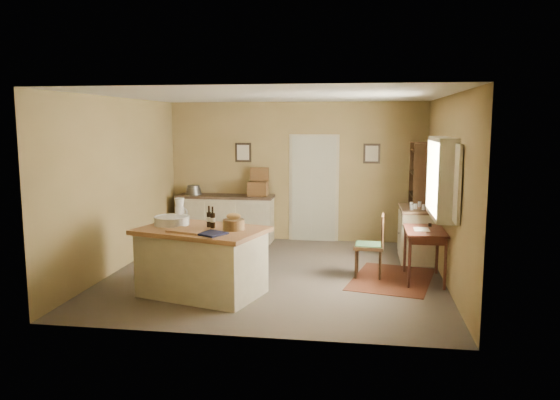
{
  "coord_description": "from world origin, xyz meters",
  "views": [
    {
      "loc": [
        1.28,
        -8.05,
        2.32
      ],
      "look_at": [
        0.06,
        0.0,
        1.15
      ],
      "focal_mm": 35.0,
      "sensor_mm": 36.0,
      "label": 1
    }
  ],
  "objects_px": {
    "sideboard": "(226,216)",
    "writing_desk": "(425,236)",
    "desk_chair": "(369,246)",
    "work_island": "(202,259)",
    "right_cabinet": "(416,233)",
    "shelving_unit": "(422,198)"
  },
  "relations": [
    {
      "from": "sideboard",
      "to": "writing_desk",
      "type": "distance_m",
      "value": 4.19
    },
    {
      "from": "work_island",
      "to": "desk_chair",
      "type": "relative_size",
      "value": 2.0
    },
    {
      "from": "writing_desk",
      "to": "shelving_unit",
      "type": "distance_m",
      "value": 1.91
    },
    {
      "from": "sideboard",
      "to": "writing_desk",
      "type": "xyz_separation_m",
      "value": [
        3.54,
        -2.23,
        0.19
      ]
    },
    {
      "from": "work_island",
      "to": "writing_desk",
      "type": "bearing_deg",
      "value": 35.72
    },
    {
      "from": "sideboard",
      "to": "desk_chair",
      "type": "bearing_deg",
      "value": -37.91
    },
    {
      "from": "writing_desk",
      "to": "right_cabinet",
      "type": "height_order",
      "value": "right_cabinet"
    },
    {
      "from": "sideboard",
      "to": "writing_desk",
      "type": "relative_size",
      "value": 2.04
    },
    {
      "from": "writing_desk",
      "to": "right_cabinet",
      "type": "distance_m",
      "value": 1.26
    },
    {
      "from": "desk_chair",
      "to": "shelving_unit",
      "type": "bearing_deg",
      "value": 64.96
    },
    {
      "from": "writing_desk",
      "to": "shelving_unit",
      "type": "bearing_deg",
      "value": 85.39
    },
    {
      "from": "sideboard",
      "to": "shelving_unit",
      "type": "relative_size",
      "value": 0.96
    },
    {
      "from": "work_island",
      "to": "writing_desk",
      "type": "relative_size",
      "value": 2.02
    },
    {
      "from": "desk_chair",
      "to": "sideboard",
      "type": "bearing_deg",
      "value": 145.19
    },
    {
      "from": "work_island",
      "to": "right_cabinet",
      "type": "height_order",
      "value": "work_island"
    },
    {
      "from": "sideboard",
      "to": "desk_chair",
      "type": "distance_m",
      "value": 3.47
    },
    {
      "from": "desk_chair",
      "to": "shelving_unit",
      "type": "relative_size",
      "value": 0.48
    },
    {
      "from": "right_cabinet",
      "to": "shelving_unit",
      "type": "relative_size",
      "value": 0.51
    },
    {
      "from": "writing_desk",
      "to": "sideboard",
      "type": "bearing_deg",
      "value": 147.79
    },
    {
      "from": "right_cabinet",
      "to": "shelving_unit",
      "type": "xyz_separation_m",
      "value": [
        0.15,
        0.63,
        0.52
      ]
    },
    {
      "from": "work_island",
      "to": "shelving_unit",
      "type": "bearing_deg",
      "value": 58.85
    },
    {
      "from": "work_island",
      "to": "sideboard",
      "type": "xyz_separation_m",
      "value": [
        -0.5,
        3.33,
        -0.0
      ]
    }
  ]
}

